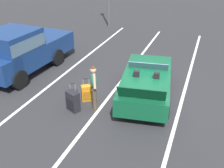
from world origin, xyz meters
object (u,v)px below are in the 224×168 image
Objects in this scene: traveler_person at (94,85)px; suitcase_small_carryon at (73,96)px; convertible_car at (147,81)px; parked_pickup_truck_near at (21,50)px; suitcase_large_black at (73,101)px; suitcase_medium_bright at (87,93)px.

suitcase_small_carryon is at bearing 139.92° from traveler_person.
convertible_car is 2.68× the size of traveler_person.
traveler_person is 0.32× the size of parked_pickup_truck_near.
convertible_car is 5.98× the size of suitcase_large_black.
suitcase_medium_bright is 0.54× the size of traveler_person.
convertible_car is 5.83m from parked_pickup_truck_near.
convertible_car reaches higher than suitcase_medium_bright.
suitcase_small_carryon is 3.83m from parked_pickup_truck_near.
convertible_car is at bearing 157.25° from suitcase_large_black.
parked_pickup_truck_near reaches higher than convertible_car.
suitcase_large_black is 0.15× the size of parked_pickup_truck_near.
suitcase_large_black is at bearing -45.38° from suitcase_medium_bright.
suitcase_small_carryon is at bearing -89.86° from suitcase_medium_bright.
suitcase_large_black is 0.82m from suitcase_medium_bright.
suitcase_large_black is at bearing 64.31° from parked_pickup_truck_near.
convertible_car is 4.96× the size of suitcase_medium_bright.
traveler_person reaches higher than suitcase_medium_bright.
suitcase_small_carryon is (-0.29, 0.42, -0.06)m from suitcase_medium_bright.
suitcase_small_carryon is (-1.55, 2.40, -0.34)m from convertible_car.
traveler_person is at bearing 128.56° from convertible_car.
convertible_car is at bearing 93.48° from parked_pickup_truck_near.
parked_pickup_truck_near reaches higher than traveler_person.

